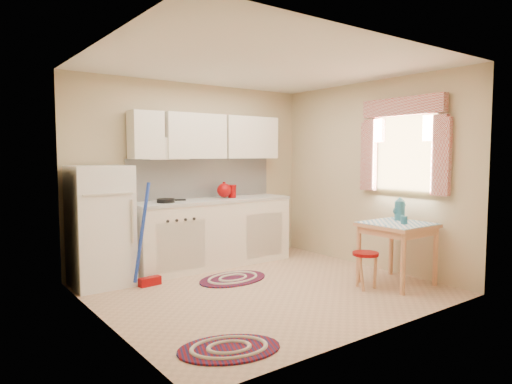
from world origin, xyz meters
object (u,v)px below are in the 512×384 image
Objects in this scene: fridge at (100,226)px; base_cabinets at (212,234)px; table at (397,254)px; stool at (365,271)px.

fridge is 1.56m from base_cabinets.
fridge is at bearing -178.14° from base_cabinets.
stool is at bearing 169.23° from table.
base_cabinets is (1.54, 0.05, -0.26)m from fridge.
fridge is at bearing 140.84° from stool.
fridge is 1.94× the size of table.
table is 0.48m from stool.
base_cabinets is 3.12× the size of table.
table is at bearing -10.77° from stool.
base_cabinets is at bearing 121.83° from table.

